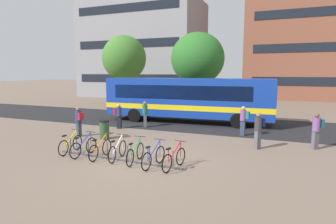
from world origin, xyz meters
TOP-DOWN VIEW (x-y plane):
  - ground at (0.00, 0.00)m, footprint 200.00×200.00m
  - bus_lane_asphalt at (0.00, 9.38)m, footprint 80.00×7.20m
  - city_bus at (-0.95, 9.38)m, footprint 12.13×3.16m
  - bike_rack at (-0.95, -0.33)m, footprint 6.03×0.31m
  - parked_bicycle_yellow_0 at (-3.52, -0.16)m, footprint 0.52×1.72m
  - parked_bicycle_blue_1 at (-2.68, -0.31)m, footprint 0.52×1.72m
  - parked_bicycle_orange_2 at (-1.79, -0.33)m, footprint 0.52×1.72m
  - parked_bicycle_white_3 at (-1.00, -0.23)m, footprint 0.52×1.72m
  - parked_bicycle_green_4 at (-0.11, -0.31)m, footprint 0.52×1.72m
  - parked_bicycle_blue_5 at (0.79, -0.50)m, footprint 0.52×1.72m
  - parked_bicycle_red_6 at (1.61, -0.42)m, footprint 0.52×1.71m
  - commuter_navy_pack_0 at (-3.08, 6.55)m, footprint 0.51×0.60m
  - commuter_teal_pack_1 at (6.91, 4.66)m, footprint 0.60×0.57m
  - commuter_red_pack_2 at (-5.34, 2.67)m, footprint 0.59×0.47m
  - commuter_teal_pack_3 at (3.35, 6.31)m, footprint 0.57×0.39m
  - commuter_red_pack_4 at (-4.44, 5.45)m, footprint 0.57×0.40m
  - commuter_navy_pack_5 at (4.35, 3.70)m, footprint 0.55×0.60m
  - trash_bin at (-3.66, 2.70)m, footprint 0.55×0.55m
  - street_tree_0 at (-2.09, 15.66)m, footprint 4.96×4.96m
  - street_tree_1 at (-11.02, 17.48)m, footprint 4.84×4.84m
  - building_left_wing at (-14.56, 29.44)m, footprint 17.32×10.81m
  - building_right_wing at (10.95, 34.57)m, footprint 21.14×11.47m

SIDE VIEW (x-z plane):
  - ground at x=0.00m, z-range 0.00..0.00m
  - bus_lane_asphalt at x=0.00m, z-range 0.00..0.01m
  - bike_rack at x=-0.95m, z-range -0.26..0.44m
  - parked_bicycle_yellow_0 at x=-3.52m, z-range -0.11..0.88m
  - parked_bicycle_blue_1 at x=-2.68m, z-range -0.11..0.88m
  - parked_bicycle_orange_2 at x=-1.79m, z-range -0.11..0.88m
  - parked_bicycle_white_3 at x=-1.00m, z-range -0.11..0.88m
  - parked_bicycle_green_4 at x=-0.11m, z-range -0.11..0.88m
  - parked_bicycle_blue_5 at x=0.79m, z-range -0.11..0.88m
  - parked_bicycle_red_6 at x=1.61m, z-range -0.11..0.88m
  - trash_bin at x=-3.66m, z-range 0.00..1.03m
  - commuter_red_pack_4 at x=-4.44m, z-range 0.12..1.74m
  - commuter_red_pack_2 at x=-5.34m, z-range 0.13..1.81m
  - commuter_teal_pack_3 at x=3.35m, z-range 0.13..1.85m
  - commuter_navy_pack_0 at x=-3.08m, z-range 0.13..1.87m
  - commuter_teal_pack_1 at x=6.91m, z-range 0.13..1.89m
  - commuter_navy_pack_5 at x=4.35m, z-range 0.14..1.90m
  - city_bus at x=-0.95m, z-range 0.18..3.38m
  - street_tree_0 at x=-2.09m, z-range 1.24..8.56m
  - street_tree_1 at x=-11.02m, z-range 1.34..9.00m
  - building_left_wing at x=-14.56m, z-range 0.00..14.02m
  - building_right_wing at x=10.95m, z-range 0.00..20.75m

